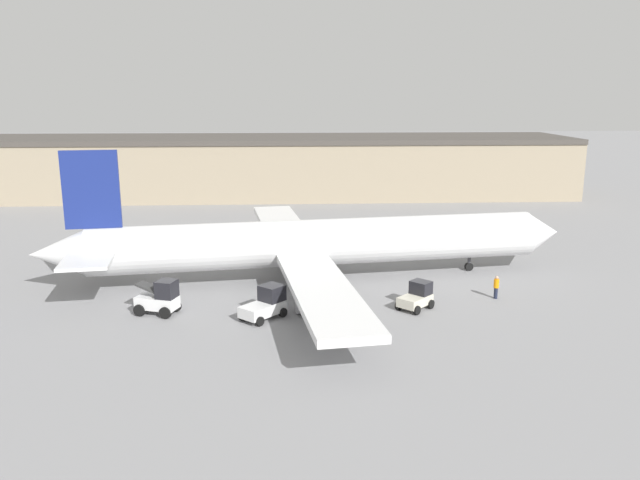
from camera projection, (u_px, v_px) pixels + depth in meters
name	position (u px, v px, depth m)	size (l,w,h in m)	color
ground_plane	(320.00, 279.00, 51.71)	(400.00, 400.00, 0.00)	gray
terminal_building	(270.00, 166.00, 93.27)	(88.44, 17.22, 8.72)	gray
airplane	(308.00, 244.00, 50.84)	(43.76, 39.11, 10.89)	silver
ground_crew_worker	(496.00, 286.00, 46.51)	(0.39, 0.39, 1.75)	#1E2338
baggage_tug	(417.00, 297.00, 44.39)	(2.96, 2.95, 1.92)	beige
belt_loader_truck	(160.00, 298.00, 43.16)	(3.20, 2.51, 2.49)	silver
pushback_tug	(266.00, 304.00, 42.55)	(3.36, 3.45, 2.16)	silver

